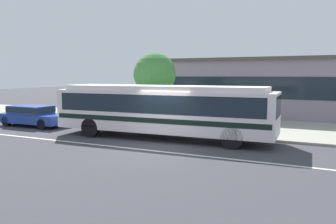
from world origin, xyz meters
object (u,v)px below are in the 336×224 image
at_px(transit_bus, 163,108).
at_px(pedestrian_waiting_near_sign, 154,109).
at_px(pedestrian_walking_along_curb, 251,117).
at_px(bus_stop_sign, 238,105).
at_px(sedan_behind_bus, 33,115).
at_px(street_tree_near_stop, 155,75).

distance_m(transit_bus, pedestrian_waiting_near_sign, 3.86).
bearing_deg(pedestrian_walking_along_curb, bus_stop_sign, -175.98).
distance_m(pedestrian_waiting_near_sign, bus_stop_sign, 5.72).
distance_m(sedan_behind_bus, pedestrian_waiting_near_sign, 7.67).
xyz_separation_m(pedestrian_waiting_near_sign, street_tree_near_stop, (-0.06, 0.27, 2.09)).
distance_m(transit_bus, sedan_behind_bus, 9.28).
bearing_deg(pedestrian_waiting_near_sign, pedestrian_walking_along_curb, -11.36).
height_order(pedestrian_walking_along_curb, street_tree_near_stop, street_tree_near_stop).
bearing_deg(bus_stop_sign, street_tree_near_stop, 164.47).
distance_m(pedestrian_waiting_near_sign, pedestrian_walking_along_curb, 6.33).
relative_size(transit_bus, street_tree_near_stop, 2.53).
bearing_deg(sedan_behind_bus, bus_stop_sign, 7.46).
height_order(transit_bus, sedan_behind_bus, transit_bus).
distance_m(transit_bus, bus_stop_sign, 3.86).
height_order(sedan_behind_bus, pedestrian_waiting_near_sign, pedestrian_waiting_near_sign).
bearing_deg(street_tree_near_stop, pedestrian_walking_along_curb, -13.58).
bearing_deg(sedan_behind_bus, transit_bus, -1.36).
xyz_separation_m(transit_bus, bus_stop_sign, (3.38, 1.87, 0.11)).
xyz_separation_m(pedestrian_waiting_near_sign, bus_stop_sign, (5.55, -1.29, 0.52)).
height_order(transit_bus, pedestrian_walking_along_curb, transit_bus).
xyz_separation_m(sedan_behind_bus, pedestrian_waiting_near_sign, (7.07, 2.94, 0.43)).
height_order(transit_bus, street_tree_near_stop, street_tree_near_stop).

